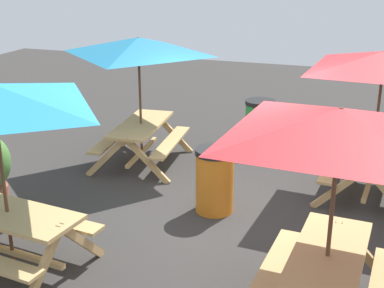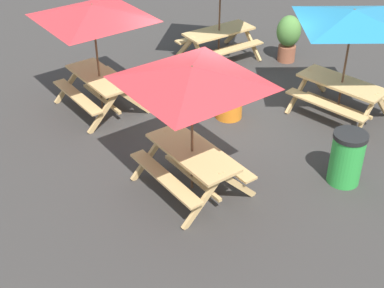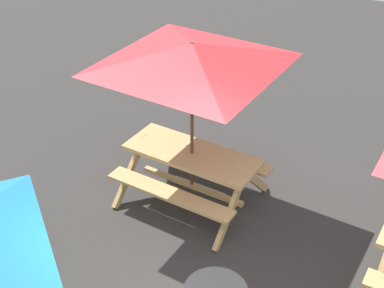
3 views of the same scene
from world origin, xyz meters
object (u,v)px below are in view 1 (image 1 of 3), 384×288
Objects in this scene: picnic_table_1 at (383,72)px; trash_bin_green at (259,125)px; picnic_table_0 at (139,55)px; trash_bin_orange at (215,180)px; picnic_table_2 at (339,140)px.

trash_bin_green is at bearing -122.01° from picnic_table_1.
picnic_table_0 reaches higher than trash_bin_orange.
trash_bin_orange is at bearing -0.53° from trash_bin_green.
picnic_table_2 is 2.88× the size of trash_bin_orange.
trash_bin_orange is (-2.07, -1.81, -1.49)m from picnic_table_2.
picnic_table_1 is at bearing 121.72° from trash_bin_orange.
picnic_table_1 is 2.88× the size of trash_bin_green.
picnic_table_0 is 2.38× the size of trash_bin_orange.
trash_bin_orange is at bearing -53.65° from picnic_table_1.
picnic_table_1 and picnic_table_2 have the same top height.
picnic_table_2 is 2.88× the size of trash_bin_green.
picnic_table_1 is at bearing 83.43° from picnic_table_0.
trash_bin_green is at bearing 123.67° from picnic_table_0.
trash_bin_green is at bearing -156.52° from picnic_table_2.
trash_bin_orange is (1.34, -2.16, -1.49)m from picnic_table_1.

